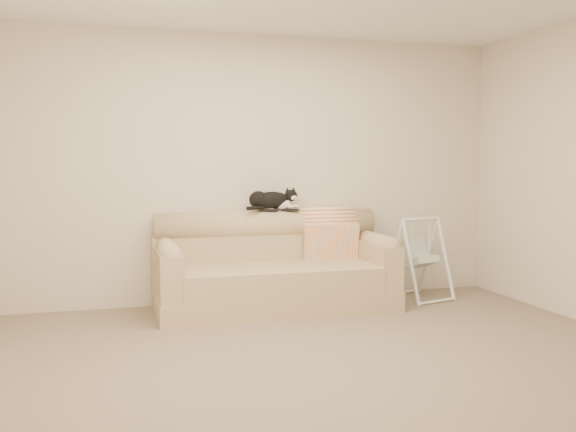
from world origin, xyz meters
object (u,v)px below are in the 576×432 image
object	(u,v)px
remote_a	(268,210)
tuxedo_cat	(272,200)
sofa	(273,271)
baby_swing	(419,258)
remote_b	(290,210)

from	to	relation	value
remote_a	tuxedo_cat	bearing A→B (deg)	20.31
sofa	remote_a	distance (m)	0.60
tuxedo_cat	baby_swing	size ratio (longest dim) A/B	0.68
remote_b	baby_swing	bearing A→B (deg)	-9.52
remote_b	tuxedo_cat	distance (m)	0.20
remote_a	baby_swing	size ratio (longest dim) A/B	0.23
remote_b	tuxedo_cat	size ratio (longest dim) A/B	0.32
tuxedo_cat	baby_swing	xyz separation A→B (m)	(1.47, -0.25, -0.59)
remote_a	tuxedo_cat	size ratio (longest dim) A/B	0.33
tuxedo_cat	baby_swing	bearing A→B (deg)	-9.66
sofa	tuxedo_cat	bearing A→B (deg)	78.72
remote_a	tuxedo_cat	world-z (taller)	tuxedo_cat
sofa	remote_a	xyz separation A→B (m)	(0.01, 0.23, 0.56)
sofa	baby_swing	distance (m)	1.52
remote_b	tuxedo_cat	bearing A→B (deg)	169.30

